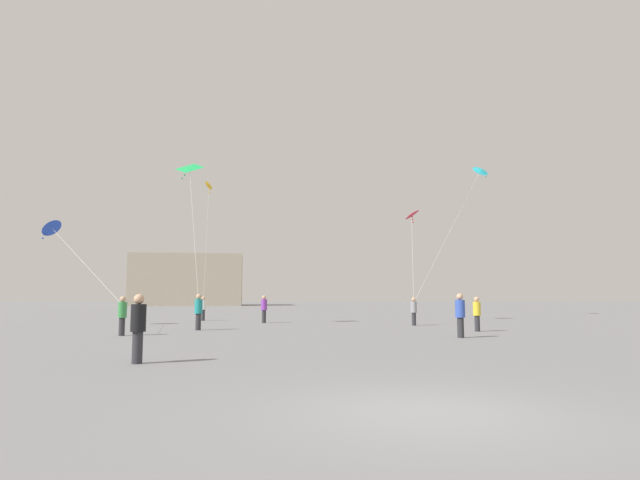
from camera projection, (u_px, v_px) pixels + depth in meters
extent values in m
plane|color=slate|center=(426.00, 412.00, 7.86)|extent=(300.00, 300.00, 0.00)
cylinder|color=#2D2D33|center=(414.00, 319.00, 30.91)|extent=(0.24, 0.24, 0.74)
cylinder|color=gray|center=(414.00, 307.00, 30.98)|extent=(0.35, 0.35, 0.64)
sphere|color=tan|center=(414.00, 299.00, 31.03)|extent=(0.24, 0.24, 0.24)
cylinder|color=#2D2D33|center=(477.00, 323.00, 25.77)|extent=(0.25, 0.25, 0.76)
cylinder|color=yellow|center=(477.00, 309.00, 25.85)|extent=(0.36, 0.36, 0.66)
sphere|color=tan|center=(477.00, 299.00, 25.89)|extent=(0.25, 0.25, 0.25)
cylinder|color=#2D2D33|center=(461.00, 328.00, 21.88)|extent=(0.27, 0.27, 0.82)
cylinder|color=#3351B7|center=(460.00, 309.00, 21.96)|extent=(0.39, 0.39, 0.72)
sphere|color=tan|center=(460.00, 297.00, 22.01)|extent=(0.27, 0.27, 0.27)
cylinder|color=#2D2D33|center=(264.00, 317.00, 33.89)|extent=(0.26, 0.26, 0.79)
cylinder|color=purple|center=(264.00, 305.00, 33.96)|extent=(0.38, 0.38, 0.69)
sphere|color=tan|center=(264.00, 297.00, 34.01)|extent=(0.26, 0.26, 0.26)
cylinder|color=#2D2D33|center=(203.00, 315.00, 36.82)|extent=(0.25, 0.25, 0.76)
cylinder|color=white|center=(203.00, 305.00, 36.90)|extent=(0.36, 0.36, 0.66)
sphere|color=tan|center=(203.00, 298.00, 36.94)|extent=(0.25, 0.25, 0.25)
cylinder|color=#2D2D33|center=(198.00, 322.00, 26.69)|extent=(0.27, 0.27, 0.82)
cylinder|color=teal|center=(199.00, 306.00, 26.77)|extent=(0.39, 0.39, 0.71)
sphere|color=tan|center=(199.00, 297.00, 26.82)|extent=(0.27, 0.27, 0.27)
cylinder|color=#2D2D33|center=(137.00, 348.00, 13.55)|extent=(0.26, 0.26, 0.80)
cylinder|color=black|center=(138.00, 318.00, 13.63)|extent=(0.38, 0.38, 0.70)
sphere|color=tan|center=(139.00, 299.00, 13.68)|extent=(0.26, 0.26, 0.26)
cylinder|color=#2D2D33|center=(122.00, 327.00, 23.00)|extent=(0.25, 0.25, 0.77)
cylinder|color=#388C47|center=(122.00, 310.00, 23.07)|extent=(0.37, 0.37, 0.67)
sphere|color=tan|center=(123.00, 299.00, 23.12)|extent=(0.25, 0.25, 0.25)
cone|color=#1EB2C6|center=(481.00, 170.00, 46.30)|extent=(1.65, 1.48, 1.08)
sphere|color=#1EB2C6|center=(482.00, 172.00, 46.21)|extent=(0.10, 0.10, 0.10)
sphere|color=#1EB2C6|center=(484.00, 175.00, 46.11)|extent=(0.10, 0.10, 0.10)
sphere|color=#1EB2C6|center=(486.00, 177.00, 46.01)|extent=(0.10, 0.10, 0.10)
cylinder|color=silver|center=(454.00, 223.00, 38.66)|extent=(9.48, 13.60, 11.25)
cone|color=blue|center=(51.00, 227.00, 30.38)|extent=(1.28, 1.42, 0.95)
sphere|color=blue|center=(48.00, 231.00, 30.35)|extent=(0.10, 0.10, 0.10)
sphere|color=blue|center=(45.00, 235.00, 30.31)|extent=(0.10, 0.10, 0.10)
sphere|color=blue|center=(43.00, 238.00, 30.28)|extent=(0.10, 0.10, 0.10)
cylinder|color=silver|center=(82.00, 261.00, 26.74)|extent=(6.30, 7.35, 4.30)
cone|color=yellow|center=(209.00, 185.00, 38.50)|extent=(0.72, 0.85, 0.67)
sphere|color=yellow|center=(209.00, 187.00, 38.34)|extent=(0.10, 0.10, 0.10)
sphere|color=yellow|center=(209.00, 190.00, 38.19)|extent=(0.10, 0.10, 0.10)
sphere|color=yellow|center=(209.00, 193.00, 38.03)|extent=(0.10, 0.10, 0.10)
cylinder|color=silver|center=(206.00, 242.00, 37.71)|extent=(0.14, 0.73, 8.36)
cone|color=red|center=(412.00, 214.00, 37.34)|extent=(1.27, 1.34, 0.73)
sphere|color=red|center=(412.00, 217.00, 37.18)|extent=(0.10, 0.10, 0.10)
sphere|color=red|center=(413.00, 219.00, 37.02)|extent=(0.10, 0.10, 0.10)
sphere|color=red|center=(413.00, 222.00, 36.86)|extent=(0.10, 0.10, 0.10)
cylinder|color=silver|center=(413.00, 254.00, 34.18)|extent=(1.38, 5.66, 6.11)
pyramid|color=green|center=(189.00, 168.00, 31.85)|extent=(1.57, 1.16, 0.61)
sphere|color=green|center=(187.00, 172.00, 31.82)|extent=(0.10, 0.10, 0.10)
sphere|color=green|center=(185.00, 175.00, 31.77)|extent=(0.10, 0.10, 0.10)
sphere|color=green|center=(182.00, 178.00, 31.72)|extent=(0.10, 0.10, 0.10)
cylinder|color=silver|center=(194.00, 230.00, 29.32)|extent=(1.42, 4.40, 7.99)
cube|color=#A39984|center=(189.00, 280.00, 95.84)|extent=(19.72, 13.53, 8.94)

